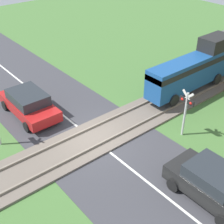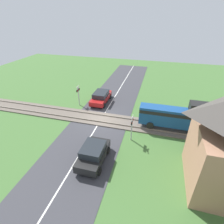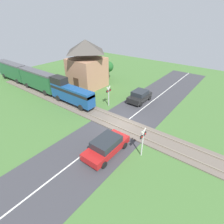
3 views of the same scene
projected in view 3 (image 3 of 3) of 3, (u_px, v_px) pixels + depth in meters
The scene contains 11 objects.
ground_plane at pixel (121, 125), 19.13m from camera, with size 60.00×60.00×0.00m, color #426B33.
road_surface at pixel (121, 125), 19.12m from camera, with size 48.00×6.40×0.02m.
track_bed at pixel (121, 125), 19.09m from camera, with size 2.80×48.00×0.24m.
train at pixel (36, 79), 26.73m from camera, with size 1.58×22.99×3.18m.
car_near_crossing at pixel (106, 146), 14.98m from camera, with size 4.47×2.06×1.50m.
car_far_side at pixel (140, 96), 23.86m from camera, with size 3.81×2.04×1.57m.
crossing_signal_west_approach at pixel (143, 139), 14.24m from camera, with size 0.90×0.18×2.72m.
crossing_signal_east_approach at pixel (109, 93), 22.27m from camera, with size 0.90×0.18×2.72m.
station_building at pixel (87, 65), 27.50m from camera, with size 5.41×5.23×7.32m.
pedestrian_by_station at pixel (68, 87), 26.81m from camera, with size 0.43×0.43×1.72m.
tree_by_station at pixel (108, 67), 31.43m from camera, with size 1.87×1.87×3.22m.
Camera 3 is at (-13.23, -8.90, 10.71)m, focal length 28.00 mm.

